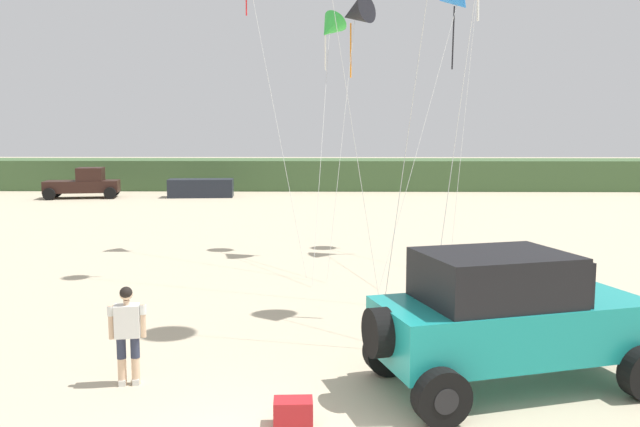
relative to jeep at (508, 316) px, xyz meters
The scene contains 9 objects.
dune_ridge 39.53m from the jeep, 90.08° to the left, with size 90.00×6.24×2.21m, color #426038.
jeep is the anchor object (origin of this frame).
person_watching 6.25m from the jeep, behind, with size 0.61×0.37×1.67m.
cooler_box 3.87m from the jeep, 156.57° to the right, with size 0.56×0.36×0.38m, color #B21E23.
distant_pickup 36.76m from the jeep, 121.18° to the left, with size 4.89×3.22×1.98m.
distant_sedan 34.21m from the jeep, 109.74° to the left, with size 4.20×1.70×1.20m, color #1E232D.
kite_blue_swept 14.45m from the jeep, 103.33° to the left, with size 1.34×6.35×8.39m.
kite_pink_ribbon 13.79m from the jeep, 100.21° to the left, with size 1.70×5.08×8.78m.
kite_black_sled 14.11m from the jeep, 83.73° to the left, with size 3.70×6.08×9.29m.
Camera 1 is at (0.54, -7.78, 4.14)m, focal length 36.32 mm.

